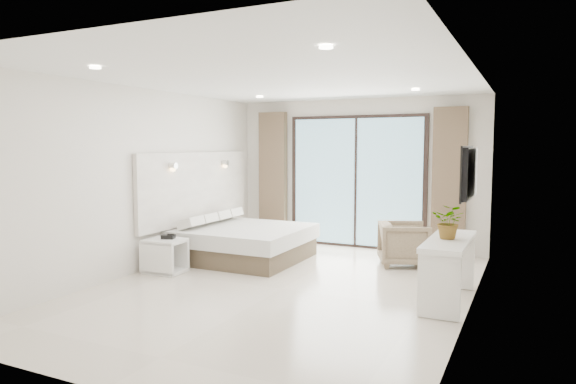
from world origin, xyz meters
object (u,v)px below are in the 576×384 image
object	(u,v)px
nightstand	(165,256)
armchair	(404,242)
console_desk	(449,257)
bed	(243,242)

from	to	relation	value
nightstand	armchair	size ratio (longest dim) A/B	0.76
nightstand	armchair	bearing A→B (deg)	29.82
armchair	nightstand	bearing A→B (deg)	101.32
nightstand	armchair	distance (m)	3.64
nightstand	console_desk	size ratio (longest dim) A/B	0.38
nightstand	armchair	xyz separation A→B (m)	(3.05, 1.99, 0.12)
bed	console_desk	xyz separation A→B (m)	(3.39, -0.97, 0.27)
console_desk	nightstand	bearing A→B (deg)	-175.68
bed	armchair	size ratio (longest dim) A/B	2.58
armchair	console_desk	bearing A→B (deg)	-173.35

